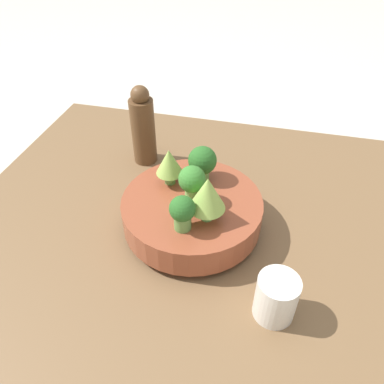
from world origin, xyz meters
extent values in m
plane|color=beige|center=(0.00, 0.00, 0.00)|extent=(6.00, 6.00, 0.00)
cube|color=brown|center=(0.00, 0.00, 0.02)|extent=(0.92, 0.83, 0.05)
cylinder|color=brown|center=(0.01, -0.01, 0.05)|extent=(0.12, 0.12, 0.01)
cylinder|color=brown|center=(0.01, -0.01, 0.09)|extent=(0.26, 0.26, 0.05)
cylinder|color=#6BA34C|center=(0.05, -0.05, 0.13)|extent=(0.02, 0.02, 0.03)
cone|color=#93B751|center=(0.05, -0.05, 0.17)|extent=(0.06, 0.06, 0.06)
cylinder|color=#7AB256|center=(0.01, -0.01, 0.13)|extent=(0.03, 0.03, 0.03)
sphere|color=#387A2D|center=(0.01, -0.01, 0.16)|extent=(0.05, 0.05, 0.05)
cylinder|color=#609347|center=(0.01, -0.08, 0.13)|extent=(0.03, 0.03, 0.03)
sphere|color=#286023|center=(0.01, -0.08, 0.16)|extent=(0.04, 0.04, 0.04)
cylinder|color=#609347|center=(-0.04, 0.04, 0.13)|extent=(0.02, 0.02, 0.02)
cone|color=#93B751|center=(-0.04, 0.04, 0.16)|extent=(0.05, 0.05, 0.05)
cylinder|color=#6BA34C|center=(0.02, 0.06, 0.13)|extent=(0.03, 0.03, 0.02)
sphere|color=#286023|center=(0.02, 0.06, 0.16)|extent=(0.06, 0.06, 0.06)
cylinder|color=silver|center=(0.18, -0.16, 0.09)|extent=(0.06, 0.06, 0.08)
cylinder|color=brown|center=(-0.15, 0.19, 0.12)|extent=(0.05, 0.05, 0.16)
sphere|color=brown|center=(-0.15, 0.19, 0.21)|extent=(0.04, 0.04, 0.04)
camera|label=1|loc=(0.14, -0.51, 0.57)|focal=35.00mm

